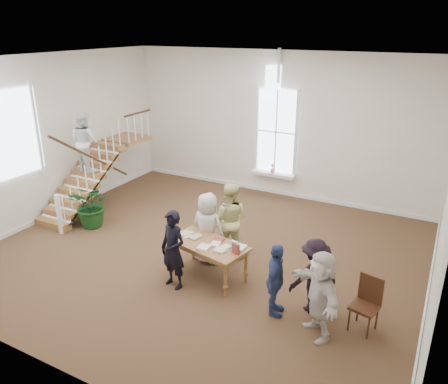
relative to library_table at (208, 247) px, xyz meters
The scene contains 12 objects.
ground 1.37m from the library_table, 124.16° to the left, with size 10.00×10.00×0.00m, color #492D1C.
room_shell 5.40m from the library_table, 96.92° to the left, with size 10.49×10.00×10.00m.
staircase 5.35m from the library_table, 161.14° to the left, with size 1.10×4.10×2.92m.
library_table is the anchor object (origin of this frame).
police_officer 0.81m from the library_table, 125.48° to the right, with size 0.62×0.41×1.71m, color black.
elderly_woman 0.71m from the library_table, 121.18° to the left, with size 0.82×0.54×1.68m, color beige.
person_yellow 1.12m from the library_table, 93.29° to the left, with size 0.89×0.69×1.82m, color #D9D788.
woman_cluster_a 1.84m from the library_table, 17.09° to the right, with size 0.86×0.36×1.47m, color navy.
woman_cluster_b 2.36m from the library_table, ahead, with size 0.98×0.56×1.51m, color black.
woman_cluster_c 2.76m from the library_table, 15.57° to the right, with size 1.53×0.49×1.65m, color silver.
floor_plant 4.12m from the library_table, 169.59° to the left, with size 1.13×0.98×1.25m, color #133B15.
side_chair 3.38m from the library_table, ahead, with size 0.54×0.54×1.04m.
Camera 1 is at (4.85, -8.13, 5.20)m, focal length 35.00 mm.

